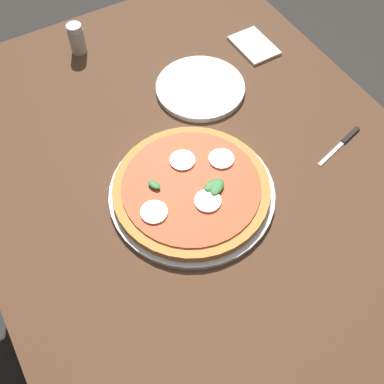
{
  "coord_description": "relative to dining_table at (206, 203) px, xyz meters",
  "views": [
    {
      "loc": [
        -0.51,
        0.33,
        1.6
      ],
      "look_at": [
        -0.02,
        0.05,
        0.75
      ],
      "focal_mm": 44.65,
      "sensor_mm": 36.0,
      "label": 1
    }
  ],
  "objects": [
    {
      "name": "ground_plane",
      "position": [
        0.0,
        0.0,
        -0.65
      ],
      "size": [
        6.0,
        6.0,
        0.0
      ],
      "primitive_type": "plane",
      "color": "#2D2B28"
    },
    {
      "name": "dining_table",
      "position": [
        0.0,
        0.0,
        0.0
      ],
      "size": [
        1.35,
        0.97,
        0.74
      ],
      "color": "#4C301E",
      "rests_on": "ground_plane"
    },
    {
      "name": "serving_tray",
      "position": [
        -0.02,
        0.05,
        0.1
      ],
      "size": [
        0.36,
        0.36,
        0.01
      ],
      "primitive_type": "cylinder",
      "color": "silver",
      "rests_on": "dining_table"
    },
    {
      "name": "pizza",
      "position": [
        -0.02,
        0.05,
        0.12
      ],
      "size": [
        0.33,
        0.33,
        0.03
      ],
      "color": "#C6843F",
      "rests_on": "serving_tray"
    },
    {
      "name": "plate_white",
      "position": [
        0.25,
        -0.13,
        0.1
      ],
      "size": [
        0.22,
        0.22,
        0.01
      ],
      "primitive_type": "cylinder",
      "color": "white",
      "rests_on": "dining_table"
    },
    {
      "name": "napkin",
      "position": [
        0.32,
        -0.34,
        0.1
      ],
      "size": [
        0.13,
        0.09,
        0.01
      ],
      "primitive_type": "cube",
      "rotation": [
        0.0,
        0.0,
        0.02
      ],
      "color": "white",
      "rests_on": "dining_table"
    },
    {
      "name": "knife",
      "position": [
        -0.07,
        -0.33,
        0.1
      ],
      "size": [
        0.05,
        0.15,
        0.01
      ],
      "color": "black",
      "rests_on": "dining_table"
    },
    {
      "name": "pepper_shaker",
      "position": [
        0.53,
        0.08,
        0.14
      ],
      "size": [
        0.04,
        0.04,
        0.08
      ],
      "color": "#B2B7AD",
      "rests_on": "dining_table"
    }
  ]
}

